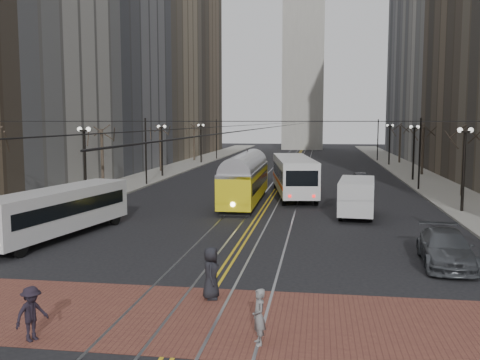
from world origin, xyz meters
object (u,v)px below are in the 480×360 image
(sedan_parked, at_px, (446,248))
(pedestrian_a, at_px, (211,273))
(transit_bus, at_px, (58,214))
(pedestrian_b, at_px, (259,317))
(streetcar, at_px, (245,184))
(sedan_grey, at_px, (362,179))
(cargo_van, at_px, (357,198))
(pedestrian_d, at_px, (32,314))
(rear_bus, at_px, (294,177))

(sedan_parked, distance_m, pedestrian_a, 11.05)
(transit_bus, height_order, pedestrian_b, transit_bus)
(streetcar, xyz_separation_m, sedan_grey, (9.64, 11.64, -0.77))
(cargo_van, distance_m, sedan_grey, 16.58)
(pedestrian_a, bearing_deg, pedestrian_d, 127.36)
(pedestrian_a, bearing_deg, sedan_grey, -20.57)
(pedestrian_d, bearing_deg, rear_bus, 15.35)
(transit_bus, distance_m, pedestrian_d, 14.23)
(transit_bus, relative_size, cargo_van, 1.89)
(pedestrian_d, bearing_deg, cargo_van, 0.35)
(sedan_parked, bearing_deg, cargo_van, 109.11)
(transit_bus, distance_m, pedestrian_b, 17.38)
(sedan_parked, height_order, pedestrian_d, pedestrian_d)
(sedan_grey, distance_m, pedestrian_b, 37.96)
(sedan_grey, distance_m, pedestrian_a, 34.78)
(streetcar, distance_m, pedestrian_a, 22.35)
(transit_bus, bearing_deg, rear_bus, 66.54)
(transit_bus, xyz_separation_m, rear_bus, (11.80, 18.10, 0.30))
(rear_bus, height_order, sedan_parked, rear_bus)
(pedestrian_a, relative_size, pedestrian_d, 1.17)
(streetcar, bearing_deg, pedestrian_a, -85.92)
(transit_bus, xyz_separation_m, pedestrian_d, (5.84, -12.96, -0.52))
(sedan_parked, bearing_deg, pedestrian_a, -143.42)
(sedan_parked, relative_size, pedestrian_a, 2.79)
(transit_bus, xyz_separation_m, pedestrian_a, (10.20, -8.59, -0.39))
(streetcar, relative_size, pedestrian_d, 7.98)
(transit_bus, bearing_deg, pedestrian_a, -30.47)
(cargo_van, bearing_deg, streetcar, 154.50)
(streetcar, height_order, sedan_parked, streetcar)
(transit_bus, height_order, cargo_van, transit_bus)
(transit_bus, height_order, streetcar, streetcar)
(sedan_parked, relative_size, pedestrian_b, 3.25)
(sedan_parked, xyz_separation_m, pedestrian_b, (-7.17, -9.61, 0.06))
(streetcar, bearing_deg, cargo_van, -31.82)
(sedan_grey, xyz_separation_m, sedan_parked, (1.56, -27.94, 0.02))
(transit_bus, bearing_deg, pedestrian_d, -56.08)
(pedestrian_b, bearing_deg, cargo_van, 149.19)
(streetcar, bearing_deg, sedan_parked, -56.30)
(transit_bus, height_order, sedan_grey, transit_bus)
(pedestrian_a, relative_size, pedestrian_b, 1.16)
(sedan_parked, bearing_deg, sedan_grey, 97.11)
(pedestrian_b, bearing_deg, sedan_grey, 151.63)
(pedestrian_b, bearing_deg, sedan_parked, 123.38)
(rear_bus, xyz_separation_m, sedan_parked, (7.70, -20.72, -0.88))
(cargo_van, bearing_deg, sedan_parked, -69.30)
(streetcar, distance_m, sedan_grey, 15.13)
(streetcar, xyz_separation_m, cargo_van, (8.10, -4.87, -0.25))
(sedan_grey, xyz_separation_m, pedestrian_a, (-7.74, -33.90, 0.21))
(cargo_van, height_order, pedestrian_d, cargo_van)
(cargo_van, height_order, sedan_grey, cargo_van)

